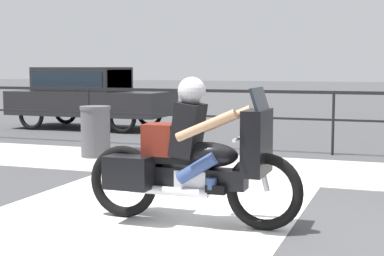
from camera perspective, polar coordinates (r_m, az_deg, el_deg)
The scene contains 7 objects.
ground_plane at distance 6.07m, azimuth 7.85°, elevation -9.64°, with size 120.00×120.00×0.00m, color #424244.
sidewalk_band at distance 9.34m, azimuth 12.18°, elevation -4.16°, with size 44.00×2.40×0.01m, color #B7B2A8.
crosswalk_band at distance 6.35m, azimuth -6.03°, elevation -8.86°, with size 3.35×6.00×0.01m, color silver.
fence_railing at distance 11.09m, azimuth 13.57°, elevation 2.21°, with size 36.00×0.05×1.19m.
motorcycle at distance 6.07m, azimuth -0.10°, elevation -3.03°, with size 2.33×0.76×1.53m.
parked_car at distance 15.75m, azimuth -10.07°, elevation 3.34°, with size 4.22×1.78×1.61m.
trash_bin at distance 10.72m, azimuth -9.34°, elevation -0.34°, with size 0.55×0.55×0.92m.
Camera 1 is at (1.19, -5.73, 1.63)m, focal length 55.00 mm.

